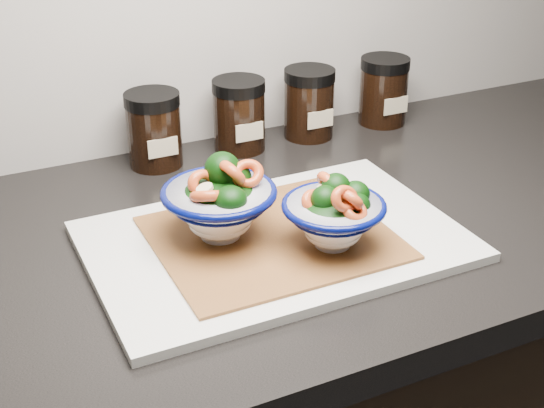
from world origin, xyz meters
name	(u,v)px	position (x,y,z in m)	size (l,w,h in m)	color
countertop	(338,220)	(0.00, 1.45, 0.88)	(3.50, 0.60, 0.04)	black
cutting_board	(275,241)	(-0.12, 1.40, 0.91)	(0.45, 0.30, 0.01)	silver
bamboo_mat	(272,237)	(-0.13, 1.39, 0.91)	(0.28, 0.24, 0.00)	#A16430
bowl_left	(221,202)	(-0.18, 1.42, 0.96)	(0.14, 0.14, 0.11)	white
bowl_right	(335,215)	(-0.07, 1.34, 0.96)	(0.12, 0.12, 0.10)	white
spice_jar_a	(154,129)	(-0.18, 1.69, 0.96)	(0.08, 0.08, 0.11)	black
spice_jar_b	(239,115)	(-0.04, 1.69, 0.96)	(0.08, 0.08, 0.11)	black
spice_jar_c	(309,103)	(0.08, 1.69, 0.96)	(0.08, 0.08, 0.11)	black
spice_jar_d	(384,91)	(0.22, 1.69, 0.96)	(0.08, 0.08, 0.11)	black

